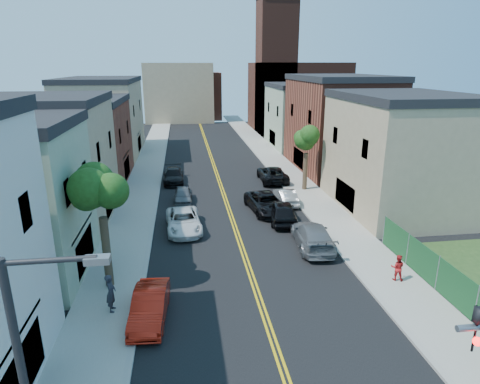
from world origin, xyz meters
name	(u,v)px	position (x,y,z in m)	size (l,w,h in m)	color
sidewalk_left	(147,170)	(-7.90, 40.00, 0.07)	(3.20, 100.00, 0.15)	gray
sidewalk_right	(280,165)	(7.90, 40.00, 0.07)	(3.20, 100.00, 0.15)	gray
curb_left	(162,169)	(-6.15, 40.00, 0.07)	(0.30, 100.00, 0.15)	gray
curb_right	(266,166)	(6.15, 40.00, 0.07)	(0.30, 100.00, 0.15)	gray
bldg_left_tan_near	(45,165)	(-14.00, 25.00, 4.50)	(9.00, 10.00, 9.00)	#998466
bldg_left_brick	(79,144)	(-14.00, 36.00, 4.00)	(9.00, 12.00, 8.00)	brown
bldg_left_tan_far	(103,119)	(-14.00, 50.00, 4.75)	(9.00, 16.00, 9.50)	#998466
bldg_right_tan	(400,156)	(14.00, 24.00, 4.50)	(9.00, 12.00, 9.00)	#998466
bldg_right_brick	(338,126)	(14.00, 38.00, 5.00)	(9.00, 14.00, 10.00)	brown
bldg_right_palegrn	(303,117)	(14.00, 52.00, 4.25)	(9.00, 12.00, 8.50)	gray
church	(292,90)	(16.33, 67.07, 7.24)	(16.20, 14.20, 22.60)	#4C2319
backdrop_left	(179,93)	(-4.00, 82.00, 6.00)	(14.00, 8.00, 12.00)	#998466
backdrop_center	(197,96)	(0.00, 86.00, 5.00)	(10.00, 8.00, 10.00)	brown
fence_right	(456,289)	(9.50, 9.50, 1.10)	(0.04, 15.00, 1.90)	#143F1E
tree_left_mid	(99,171)	(-7.88, 14.01, 6.58)	(5.20, 5.20, 9.29)	#3C2D1E
tree_right_far	(307,131)	(7.92, 30.01, 5.76)	(4.40, 4.40, 8.03)	#3C2D1E
red_sedan	(150,306)	(-5.50, 10.66, 0.72)	(1.53, 4.40, 1.45)	red
white_pickup	(184,221)	(-3.80, 21.57, 0.73)	(2.44, 5.28, 1.47)	silver
grey_car_left	(183,195)	(-3.80, 27.96, 0.66)	(1.56, 3.88, 1.32)	#515258
black_car_left	(173,176)	(-4.74, 34.63, 0.72)	(2.02, 4.96, 1.44)	black
grey_car_right	(313,236)	(4.71, 17.48, 0.80)	(2.25, 5.54, 1.61)	slate
black_car_right	(282,211)	(3.80, 22.27, 0.83)	(1.96, 4.86, 1.66)	black
silver_car_right	(285,196)	(5.09, 26.35, 0.68)	(1.44, 4.12, 1.36)	#93969A
dark_car_right_far	(272,174)	(5.50, 33.60, 0.79)	(2.62, 5.69, 1.58)	black
black_suv_lane	(266,203)	(3.00, 24.61, 0.77)	(2.54, 5.51, 1.53)	black
pedestrian_left	(111,293)	(-7.38, 11.44, 1.12)	(0.71, 0.47, 1.94)	#25242B
pedestrian_right	(397,268)	(7.95, 12.30, 0.91)	(0.74, 0.58, 1.52)	red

